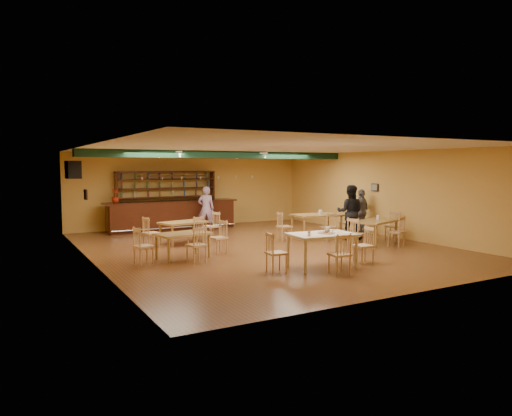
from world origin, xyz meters
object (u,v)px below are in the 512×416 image
near_table (322,251)px  dining_table_c (183,246)px  dining_table_a (183,233)px  patron_right_a (350,212)px  dining_table_d (375,232)px  dining_table_b (317,226)px  patron_bar (206,208)px  bar_counter (172,215)px

near_table → dining_table_c: bearing=138.1°
dining_table_a → near_table: bearing=-85.2°
dining_table_c → near_table: near_table is taller
dining_table_c → patron_right_a: size_ratio=0.76×
dining_table_c → dining_table_d: size_ratio=0.91×
dining_table_b → patron_bar: patron_bar is taller
bar_counter → dining_table_a: bearing=-103.4°
bar_counter → dining_table_b: (3.69, -4.37, -0.16)m
near_table → patron_right_a: (3.62, 3.23, 0.50)m
bar_counter → patron_right_a: (4.49, -5.17, 0.35)m
dining_table_b → dining_table_d: dining_table_b is taller
dining_table_d → near_table: bearing=-169.8°
bar_counter → dining_table_c: bearing=-106.4°
dining_table_c → dining_table_a: bearing=59.4°
dining_table_a → dining_table_b: dining_table_b is taller
dining_table_a → patron_right_a: 5.62m
near_table → patron_bar: (0.20, 7.58, 0.43)m
patron_right_a → dining_table_c: bearing=46.7°
dining_table_c → dining_table_d: (6.16, -0.73, 0.03)m
dining_table_a → patron_bar: size_ratio=0.83×
dining_table_b → dining_table_d: size_ratio=1.07×
dining_table_b → patron_bar: 4.43m
dining_table_b → dining_table_c: dining_table_b is taller
dining_table_d → near_table: 4.14m
dining_table_a → dining_table_c: dining_table_a is taller
dining_table_a → patron_bar: bearing=40.0°
dining_table_d → dining_table_a: bearing=131.3°
dining_table_a → near_table: (1.67, -5.05, 0.06)m
dining_table_c → bar_counter: bearing=63.6°
bar_counter → dining_table_a: (-0.80, -3.35, -0.21)m
dining_table_c → near_table: (2.54, -2.74, 0.07)m
near_table → patron_right_a: 4.88m
dining_table_c → patron_bar: patron_bar is taller
dining_table_d → patron_right_a: patron_right_a is taller
dining_table_b → dining_table_d: 2.18m
dining_table_d → dining_table_c: bearing=154.4°
patron_right_a → dining_table_d: bearing=132.2°
near_table → dining_table_b: bearing=60.3°
dining_table_a → patron_right_a: (5.29, -1.82, 0.56)m
dining_table_d → patron_bar: size_ratio=0.89×
bar_counter → dining_table_b: size_ratio=3.19×
dining_table_d → near_table: near_table is taller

